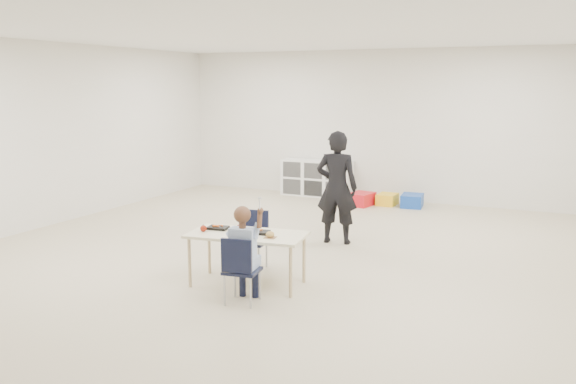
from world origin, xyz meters
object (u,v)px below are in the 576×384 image
at_px(chair_near, 242,269).
at_px(adult, 337,187).
at_px(table, 247,259).
at_px(cubby_shelf, 317,178).
at_px(child, 242,250).

distance_m(chair_near, adult, 2.64).
bearing_deg(adult, table, 74.17).
xyz_separation_m(table, adult, (0.24, 2.09, 0.48)).
relative_size(table, cubby_shelf, 0.95).
height_order(cubby_shelf, adult, adult).
bearing_deg(cubby_shelf, table, -75.62).
bearing_deg(chair_near, adult, 81.71).
distance_m(chair_near, cubby_shelf, 6.02).
relative_size(table, chair_near, 1.92).
xyz_separation_m(chair_near, adult, (0.02, 2.60, 0.43)).
height_order(child, cubby_shelf, child).
relative_size(table, child, 1.22).
bearing_deg(chair_near, cubby_shelf, 97.45).
bearing_deg(chair_near, child, 0.00).
xyz_separation_m(chair_near, child, (0.00, 0.00, 0.20)).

